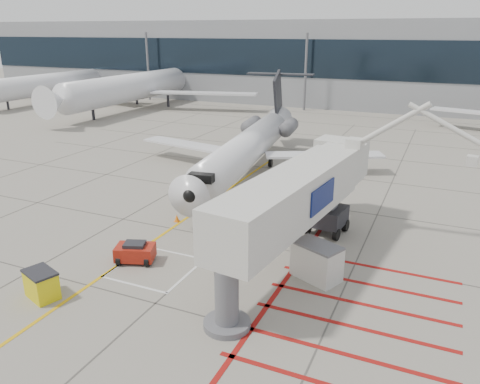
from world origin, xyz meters
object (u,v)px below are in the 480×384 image
at_px(jet_bridge, 290,207).
at_px(pushback_tug, 135,252).
at_px(regional_jet, 239,136).
at_px(spill_bin, 41,284).

height_order(jet_bridge, pushback_tug, jet_bridge).
bearing_deg(regional_jet, jet_bridge, -63.36).
relative_size(jet_bridge, spill_bin, 10.97).
relative_size(jet_bridge, pushback_tug, 8.55).
bearing_deg(spill_bin, jet_bridge, 56.77).
xyz_separation_m(jet_bridge, pushback_tug, (-8.16, -2.73, -3.02)).
bearing_deg(regional_jet, spill_bin, -100.77).
relative_size(regional_jet, jet_bridge, 1.69).
relative_size(pushback_tug, spill_bin, 1.28).
bearing_deg(jet_bridge, regional_jet, 131.06).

